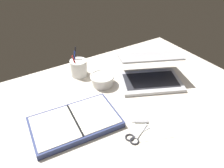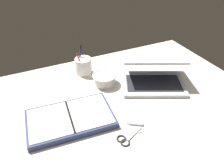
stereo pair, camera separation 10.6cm
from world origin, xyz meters
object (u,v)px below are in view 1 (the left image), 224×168
at_px(pen_cup, 79,68).
at_px(planner, 75,122).
at_px(bowl, 102,79).
at_px(laptop, 150,73).
at_px(scissors, 134,137).

bearing_deg(pen_cup, planner, -117.47).
bearing_deg(bowl, laptop, -23.28).
bearing_deg(pen_cup, scissors, -91.05).
bearing_deg(bowl, scissors, -101.04).
bearing_deg(pen_cup, laptop, -39.83).
relative_size(pen_cup, planner, 0.43).
relative_size(bowl, scissors, 1.04).
relative_size(laptop, pen_cup, 2.50).
xyz_separation_m(laptop, pen_cup, (-0.31, 0.26, -0.00)).
bearing_deg(planner, scissors, -43.72).
height_order(laptop, planner, laptop).
relative_size(pen_cup, scissors, 1.31).
bearing_deg(scissors, planner, 118.64).
xyz_separation_m(bowl, pen_cup, (-0.07, 0.15, 0.02)).
distance_m(laptop, planner, 0.50).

